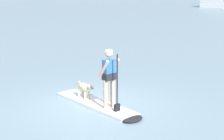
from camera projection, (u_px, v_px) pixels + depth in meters
ground_plane at (95, 105)px, 10.63m from camera, size 400.00×400.00×0.00m
paddleboard at (100, 106)px, 10.45m from camera, size 3.46×1.77×0.10m
person_paddler at (109, 75)px, 9.89m from camera, size 0.67×0.58×1.71m
dog at (85, 88)px, 10.92m from camera, size 0.96×0.41×0.52m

